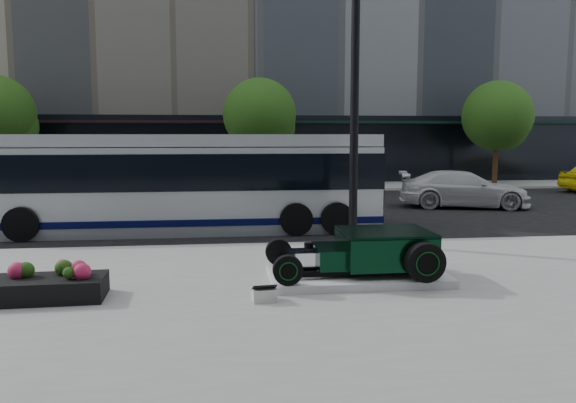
{
  "coord_description": "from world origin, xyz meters",
  "views": [
    {
      "loc": [
        -1.1,
        -16.34,
        2.94
      ],
      "look_at": [
        0.65,
        -2.03,
        1.2
      ],
      "focal_mm": 35.0,
      "sensor_mm": 36.0,
      "label": 1
    }
  ],
  "objects": [
    {
      "name": "ground",
      "position": [
        0.0,
        0.0,
        0.0
      ],
      "size": [
        120.0,
        120.0,
        0.0
      ],
      "primitive_type": "plane",
      "color": "black",
      "rests_on": "ground"
    },
    {
      "name": "sidewalk_near",
      "position": [
        0.0,
        -10.5,
        0.06
      ],
      "size": [
        70.0,
        17.0,
        0.12
      ],
      "primitive_type": "cube",
      "color": "gray",
      "rests_on": "ground"
    },
    {
      "name": "white_sedan",
      "position": [
        8.61,
        5.01,
        0.73
      ],
      "size": [
        5.41,
        3.23,
        1.47
      ],
      "primitive_type": "imported",
      "rotation": [
        0.0,
        0.0,
        1.32
      ],
      "color": "silver",
      "rests_on": "ground"
    },
    {
      "name": "display_plinth",
      "position": [
        1.53,
        -5.91,
        0.2
      ],
      "size": [
        3.4,
        1.8,
        0.15
      ],
      "primitive_type": "cube",
      "color": "silver",
      "rests_on": "sidewalk_near"
    },
    {
      "name": "flower_planter",
      "position": [
        -4.05,
        -6.56,
        0.35
      ],
      "size": [
        1.93,
        1.01,
        0.62
      ],
      "color": "black",
      "rests_on": "sidewalk_near"
    },
    {
      "name": "lamppost",
      "position": [
        2.32,
        -2.27,
        3.45
      ],
      "size": [
        0.4,
        0.4,
        7.2
      ],
      "color": "black",
      "rests_on": "sidewalk_near"
    },
    {
      "name": "sidewalk_far",
      "position": [
        0.0,
        14.0,
        0.06
      ],
      "size": [
        70.0,
        4.0,
        0.12
      ],
      "primitive_type": "cube",
      "color": "gray",
      "rests_on": "ground"
    },
    {
      "name": "hot_rod",
      "position": [
        1.86,
        -5.91,
        0.7
      ],
      "size": [
        3.22,
        2.0,
        0.81
      ],
      "color": "black",
      "rests_on": "display_plinth"
    },
    {
      "name": "street_trees",
      "position": [
        1.15,
        13.07,
        3.77
      ],
      "size": [
        29.8,
        3.8,
        5.7
      ],
      "color": "black",
      "rests_on": "sidewalk_far"
    },
    {
      "name": "info_plaque",
      "position": [
        -0.38,
        -7.11,
        0.24
      ],
      "size": [
        0.43,
        0.34,
        0.31
      ],
      "color": "silver",
      "rests_on": "sidewalk_near"
    },
    {
      "name": "transit_bus",
      "position": [
        -2.3,
        0.88,
        1.49
      ],
      "size": [
        12.12,
        2.88,
        2.92
      ],
      "color": "silver",
      "rests_on": "ground"
    }
  ]
}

